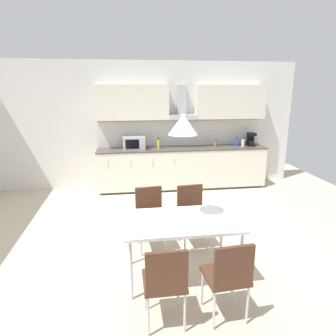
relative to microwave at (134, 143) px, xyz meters
The scene contains 17 objects.
ground_plane 2.77m from the microwave, 88.98° to the right, with size 9.28×8.56×0.02m, color beige.
wall_back 0.49m from the microwave, 82.72° to the left, with size 7.43×0.10×2.81m, color silver.
kitchen_counter 1.24m from the microwave, ahead, with size 3.78×0.63×0.94m.
backsplash_tile 1.13m from the microwave, 15.10° to the left, with size 3.76×0.02×0.57m, color silver.
upper_wall_cabinets 1.38m from the microwave, ahead, with size 3.76×0.40×0.74m.
microwave is the anchor object (origin of this frame).
coffee_maker 2.69m from the microwave, ahead, with size 0.18×0.19×0.30m.
bottle_brown 1.84m from the microwave, ahead, with size 0.08×0.08×0.19m.
bottle_white 2.49m from the microwave, ahead, with size 0.07×0.07×0.20m.
bottle_blue 2.35m from the microwave, ahead, with size 0.06×0.06×0.21m.
bottle_yellow 0.54m from the microwave, ahead, with size 0.06×0.06×0.25m.
dining_table 3.36m from the microwave, 82.51° to the right, with size 1.34×0.80×0.75m.
chair_far_left 2.59m from the microwave, 87.16° to the right, with size 0.44×0.44×0.87m.
chair_near_left 4.13m from the microwave, 88.13° to the right, with size 0.40×0.40×0.87m.
chair_near_right 4.20m from the microwave, 79.71° to the right, with size 0.43×0.43×0.87m.
chair_far_right 2.69m from the microwave, 73.92° to the right, with size 0.44×0.44×0.87m.
pendant_lamp 3.43m from the microwave, 82.51° to the right, with size 0.32×0.32×0.22m, color silver.
Camera 1 is at (-0.23, -3.92, 2.23)m, focal length 32.00 mm.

